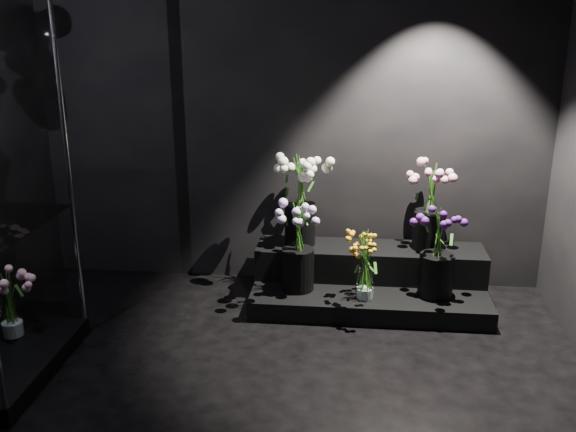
# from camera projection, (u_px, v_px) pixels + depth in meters

# --- Properties ---
(floor) EXTENTS (4.00, 4.00, 0.00)m
(floor) POSITION_uv_depth(u_px,v_px,m) (256.00, 423.00, 3.51)
(floor) COLOR black
(floor) RESTS_ON ground
(wall_back) EXTENTS (4.00, 0.00, 4.00)m
(wall_back) POSITION_uv_depth(u_px,v_px,m) (292.00, 111.00, 4.97)
(wall_back) COLOR black
(wall_back) RESTS_ON floor
(display_riser) EXTENTS (1.76, 0.78, 0.39)m
(display_riser) POSITION_uv_depth(u_px,v_px,m) (369.00, 280.00, 4.96)
(display_riser) COLOR black
(display_riser) RESTS_ON floor
(bouquet_orange_bells) EXTENTS (0.31, 0.31, 0.51)m
(bouquet_orange_bells) POSITION_uv_depth(u_px,v_px,m) (366.00, 265.00, 4.60)
(bouquet_orange_bells) COLOR white
(bouquet_orange_bells) RESTS_ON display_riser
(bouquet_lilac) EXTENTS (0.37, 0.37, 0.68)m
(bouquet_lilac) POSITION_uv_depth(u_px,v_px,m) (298.00, 240.00, 4.71)
(bouquet_lilac) COLOR black
(bouquet_lilac) RESTS_ON display_riser
(bouquet_purple) EXTENTS (0.40, 0.40, 0.69)m
(bouquet_purple) POSITION_uv_depth(u_px,v_px,m) (438.00, 247.00, 4.61)
(bouquet_purple) COLOR black
(bouquet_purple) RESTS_ON display_riser
(bouquet_cream_roses) EXTENTS (0.42, 0.42, 0.71)m
(bouquet_cream_roses) POSITION_uv_depth(u_px,v_px,m) (300.00, 192.00, 4.93)
(bouquet_cream_roses) COLOR black
(bouquet_cream_roses) RESTS_ON display_riser
(bouquet_pink_roses) EXTENTS (0.48, 0.48, 0.66)m
(bouquet_pink_roses) POSITION_uv_depth(u_px,v_px,m) (431.00, 200.00, 4.84)
(bouquet_pink_roses) COLOR black
(bouquet_pink_roses) RESTS_ON display_riser
(bouquet_case_base_pink) EXTENTS (0.41, 0.41, 0.45)m
(bouquet_case_base_pink) POSITION_uv_depth(u_px,v_px,m) (9.00, 302.00, 4.14)
(bouquet_case_base_pink) COLOR white
(bouquet_case_base_pink) RESTS_ON display_case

